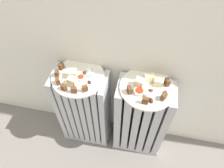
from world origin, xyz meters
name	(u,v)px	position (x,y,z in m)	size (l,w,h in m)	color
radiator_left	(85,110)	(-0.17, 0.28, 0.29)	(0.30, 0.17, 0.58)	#B2B2B7
radiator_right	(140,120)	(0.17, 0.28, 0.29)	(0.30, 0.17, 0.58)	#B2B2B7
plate_left	(78,77)	(-0.17, 0.28, 0.59)	(0.26, 0.26, 0.01)	silver
plate_right	(147,88)	(0.17, 0.28, 0.59)	(0.26, 0.26, 0.01)	silver
dark_cake_slice_left_0	(61,66)	(-0.27, 0.31, 0.61)	(0.03, 0.02, 0.03)	#56351E
dark_cake_slice_left_1	(57,73)	(-0.27, 0.26, 0.61)	(0.03, 0.02, 0.03)	#56351E
dark_cake_slice_left_2	(58,81)	(-0.25, 0.22, 0.61)	(0.03, 0.02, 0.03)	#56351E
dark_cake_slice_left_3	(64,87)	(-0.21, 0.19, 0.61)	(0.03, 0.02, 0.03)	#56351E
dark_cake_slice_left_4	(74,90)	(-0.16, 0.18, 0.61)	(0.03, 0.02, 0.03)	#56351E
dark_cake_slice_left_5	(85,88)	(-0.11, 0.20, 0.61)	(0.03, 0.02, 0.03)	#56351E
marble_cake_slice_left_0	(73,82)	(-0.18, 0.22, 0.62)	(0.04, 0.03, 0.05)	beige
marble_cake_slice_left_1	(72,74)	(-0.20, 0.27, 0.62)	(0.05, 0.04, 0.04)	beige
turkish_delight_left_0	(91,75)	(-0.11, 0.29, 0.61)	(0.02, 0.02, 0.02)	white
turkish_delight_left_1	(89,70)	(-0.12, 0.32, 0.61)	(0.02, 0.02, 0.02)	white
medjool_date_left_0	(89,82)	(-0.10, 0.25, 0.60)	(0.02, 0.02, 0.01)	#3D1E0F
medjool_date_left_1	(85,73)	(-0.14, 0.30, 0.60)	(0.02, 0.02, 0.01)	#3D1E0F
jam_bowl_left	(81,78)	(-0.15, 0.26, 0.61)	(0.04, 0.04, 0.02)	white
dark_cake_slice_right_0	(129,90)	(0.09, 0.23, 0.61)	(0.03, 0.02, 0.04)	#56351E
dark_cake_slice_right_1	(145,101)	(0.17, 0.19, 0.61)	(0.03, 0.02, 0.04)	#56351E
dark_cake_slice_right_2	(164,97)	(0.24, 0.23, 0.61)	(0.03, 0.02, 0.04)	#56351E
dark_cake_slice_right_3	(167,82)	(0.26, 0.31, 0.61)	(0.03, 0.02, 0.04)	#56351E
marble_cake_slice_right_0	(149,78)	(0.17, 0.31, 0.62)	(0.05, 0.03, 0.05)	beige
marble_cake_slice_right_1	(140,83)	(0.13, 0.28, 0.62)	(0.04, 0.03, 0.05)	beige
marble_cake_slice_right_2	(159,82)	(0.22, 0.31, 0.62)	(0.04, 0.04, 0.04)	beige
turkish_delight_right_0	(147,86)	(0.16, 0.28, 0.61)	(0.02, 0.02, 0.02)	white
turkish_delight_right_1	(146,94)	(0.17, 0.23, 0.61)	(0.02, 0.02, 0.02)	white
turkish_delight_right_2	(144,89)	(0.16, 0.26, 0.61)	(0.02, 0.02, 0.02)	white
medjool_date_right_0	(150,90)	(0.18, 0.26, 0.60)	(0.02, 0.02, 0.01)	#3D1E0F
medjool_date_right_1	(165,93)	(0.25, 0.26, 0.60)	(0.02, 0.02, 0.01)	#3D1E0F
medjool_date_right_2	(151,100)	(0.19, 0.20, 0.60)	(0.03, 0.02, 0.02)	#3D1E0F
jam_bowl_right	(139,92)	(0.13, 0.24, 0.61)	(0.05, 0.05, 0.02)	white
fork	(156,94)	(0.21, 0.24, 0.60)	(0.04, 0.10, 0.00)	#B7B7BC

